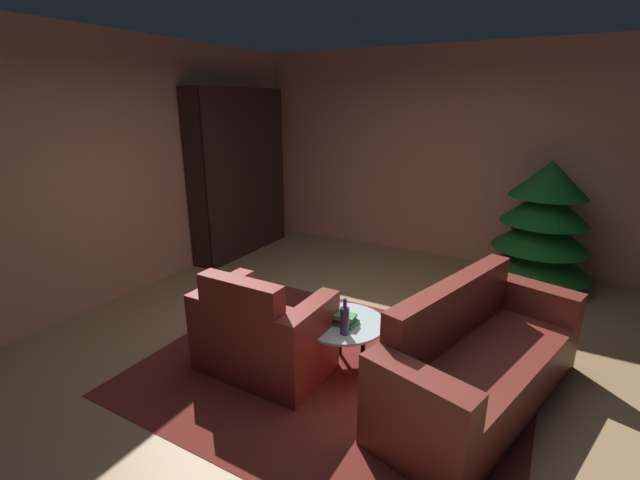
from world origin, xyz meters
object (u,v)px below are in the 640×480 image
Objects in this scene: armchair_red at (262,335)px; bottle_on_table at (345,320)px; book_stack_on_table at (345,319)px; decorated_tree at (543,225)px; couch_red at (478,363)px; coffee_table at (342,326)px; bookshelf_unit at (246,173)px.

armchair_red is 3.52× the size of bottle_on_table.
book_stack_on_table is 2.91m from decorated_tree.
couch_red is 9.91× the size of book_stack_on_table.
couch_red is 1.38× the size of decorated_tree.
decorated_tree is (0.22, 2.48, 0.45)m from couch_red.
decorated_tree reaches higher than book_stack_on_table.
coffee_table is 0.47× the size of decorated_tree.
coffee_table is (2.57, -2.06, -0.74)m from bookshelf_unit.
bookshelf_unit is 3.40m from book_stack_on_table.
bottle_on_table is (2.67, -2.23, -0.59)m from bookshelf_unit.
coffee_table is at bearing -115.76° from decorated_tree.
decorated_tree is (1.80, 2.94, 0.43)m from armchair_red.
armchair_red is 1.64m from couch_red.
book_stack_on_table is (0.03, -0.02, 0.08)m from coffee_table.
book_stack_on_table is at bearing -114.97° from decorated_tree.
bottle_on_table is at bearing -112.70° from decorated_tree.
bottle_on_table is at bearing -58.52° from coffee_table.
coffee_table is 0.24m from bottle_on_table.
armchair_red is 0.65m from coffee_table.
couch_red reaches higher than bottle_on_table.
bookshelf_unit is 3.52m from bottle_on_table.
couch_red is at bearing 16.71° from bottle_on_table.
decorated_tree is (3.82, 0.54, -0.37)m from bookshelf_unit.
bookshelf_unit reaches higher than bottle_on_table.
bookshelf_unit is at bearing 140.16° from bottle_on_table.
coffee_table is 0.09m from book_stack_on_table.
bookshelf_unit reaches higher than couch_red.
coffee_table is 3.36× the size of book_stack_on_table.
book_stack_on_table reaches higher than coffee_table.
coffee_table is at bearing 142.76° from book_stack_on_table.
book_stack_on_table is (2.60, -2.09, -0.66)m from bookshelf_unit.
couch_red is (3.60, -1.94, -0.82)m from bookshelf_unit.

